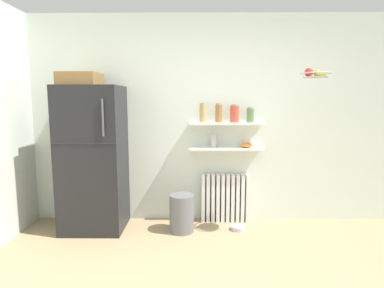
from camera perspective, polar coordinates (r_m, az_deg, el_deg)
The scene contains 15 objects.
ground_plane at distance 2.98m, azimuth 3.27°, elevation -23.60°, with size 7.04×7.04×0.00m, color #9E8460.
back_wall at distance 4.10m, azimuth 2.42°, elevation 4.34°, with size 7.04×0.10×2.60m, color silver.
refrigerator at distance 3.98m, azimuth -17.29°, elevation -2.08°, with size 0.72×0.66×1.86m.
radiator at distance 4.17m, azimuth 5.94°, elevation -9.56°, with size 0.61×0.12×0.61m.
wall_shelf_lower at distance 3.99m, azimuth 6.11°, elevation -0.80°, with size 0.91×0.22×0.03m, color white.
wall_shelf_upper at distance 3.95m, azimuth 6.18°, elevation 3.68°, with size 0.91×0.22×0.03m, color white.
storage_jar_0 at distance 3.93m, azimuth 1.97°, elevation 5.60°, with size 0.08×0.08×0.24m.
storage_jar_1 at distance 3.94m, azimuth 4.80°, elevation 5.55°, with size 0.09×0.09×0.23m.
storage_jar_2 at distance 3.96m, azimuth 7.60°, elevation 5.42°, with size 0.11×0.11×0.22m.
storage_jar_3 at distance 3.99m, azimuth 10.37°, elevation 5.15°, with size 0.09×0.09×0.19m.
vase at distance 3.96m, azimuth 3.89°, elevation 0.57°, with size 0.08×0.08×0.17m, color #B2ADA8.
shelf_bowl at distance 4.02m, azimuth 9.72°, elevation -0.16°, with size 0.15×0.15×0.07m, color orange.
trash_bin at distance 3.86m, azimuth -1.86°, elevation -12.25°, with size 0.29×0.29×0.45m, color slate.
pet_food_bowl at distance 4.01m, azimuth 8.21°, elevation -14.59°, with size 0.17×0.17×0.05m, color #B7B7BC.
hanging_fruit_basket at distance 3.67m, azimuth 21.08°, elevation 11.61°, with size 0.31×0.31×0.10m.
Camera 1 is at (-0.13, -2.04, 1.56)m, focal length 29.87 mm.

